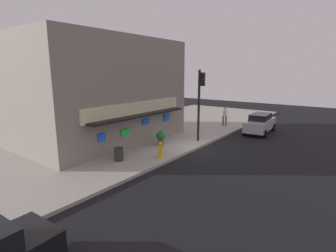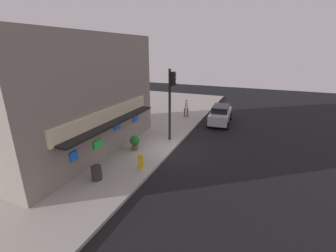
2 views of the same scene
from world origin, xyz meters
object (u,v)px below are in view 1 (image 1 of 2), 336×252
(potted_plant_by_doorway, at_px, (161,137))
(parked_car_silver, at_px, (260,123))
(traffic_light, at_px, (200,96))
(fire_hydrant, at_px, (160,150))
(pedestrian, at_px, (225,115))
(trash_can, at_px, (119,154))

(potted_plant_by_doorway, bearing_deg, parked_car_silver, -25.41)
(traffic_light, bearing_deg, fire_hydrant, -179.15)
(traffic_light, distance_m, potted_plant_by_doorway, 4.14)
(pedestrian, bearing_deg, traffic_light, -172.01)
(fire_hydrant, relative_size, pedestrian, 0.53)
(trash_can, bearing_deg, potted_plant_by_doorway, 1.04)
(pedestrian, bearing_deg, potted_plant_by_doorway, 175.66)
(pedestrian, height_order, potted_plant_by_doorway, pedestrian)
(traffic_light, xyz_separation_m, parked_car_silver, (6.07, -2.58, -2.66))
(traffic_light, relative_size, pedestrian, 2.93)
(fire_hydrant, distance_m, trash_can, 2.49)
(pedestrian, distance_m, parked_car_silver, 3.49)
(traffic_light, xyz_separation_m, pedestrian, (6.32, 0.89, -2.36))
(potted_plant_by_doorway, bearing_deg, fire_hydrant, -142.40)
(traffic_light, height_order, pedestrian, traffic_light)
(fire_hydrant, bearing_deg, parked_car_silver, -12.99)
(trash_can, height_order, potted_plant_by_doorway, potted_plant_by_doorway)
(trash_can, xyz_separation_m, parked_car_silver, (12.79, -4.07, 0.32))
(fire_hydrant, distance_m, potted_plant_by_doorway, 2.69)
(fire_hydrant, height_order, trash_can, fire_hydrant)
(pedestrian, relative_size, parked_car_silver, 0.39)
(traffic_light, distance_m, parked_car_silver, 7.11)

